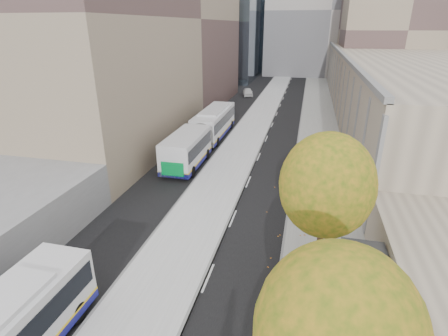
% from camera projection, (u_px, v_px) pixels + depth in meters
% --- Properties ---
extents(bus_platform, '(4.25, 150.00, 0.15)m').
position_uv_depth(bus_platform, '(245.00, 139.00, 38.75)').
color(bus_platform, '#ACACAC').
rests_on(bus_platform, ground).
extents(sidewalk, '(4.75, 150.00, 0.08)m').
position_uv_depth(sidewalk, '(319.00, 145.00, 37.05)').
color(sidewalk, gray).
rests_on(sidewalk, ground).
extents(building_tan, '(18.00, 92.00, 8.00)m').
position_uv_depth(building_tan, '(388.00, 75.00, 59.21)').
color(building_tan, gray).
rests_on(building_tan, ground).
extents(building_midrise, '(24.00, 46.00, 25.00)m').
position_uv_depth(building_midrise, '(109.00, 19.00, 43.44)').
color(building_midrise, gray).
rests_on(building_midrise, ground).
extents(building_far_block, '(30.00, 18.00, 30.00)m').
position_uv_depth(building_far_block, '(330.00, 11.00, 85.89)').
color(building_far_block, '#A29A94').
rests_on(building_far_block, ground).
extents(bus_shelter, '(1.90, 4.40, 2.53)m').
position_uv_depth(bus_shelter, '(373.00, 279.00, 14.26)').
color(bus_shelter, '#383A3F').
rests_on(bus_shelter, sidewalk).
extents(tree_b, '(4.00, 4.00, 6.97)m').
position_uv_depth(tree_b, '(337.00, 334.00, 8.26)').
color(tree_b, black).
rests_on(tree_b, sidewalk).
extents(tree_c, '(4.20, 4.20, 7.28)m').
position_uv_depth(tree_c, '(327.00, 186.00, 15.38)').
color(tree_c, black).
rests_on(tree_c, sidewalk).
extents(bus_far, '(2.69, 17.99, 3.00)m').
position_uv_depth(bus_far, '(204.00, 132.00, 35.81)').
color(bus_far, silver).
rests_on(bus_far, ground).
extents(distant_car, '(2.52, 4.23, 1.35)m').
position_uv_depth(distant_car, '(248.00, 92.00, 62.74)').
color(distant_car, silver).
rests_on(distant_car, ground).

